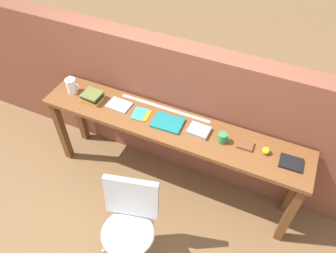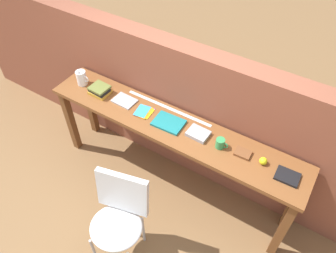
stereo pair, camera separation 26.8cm
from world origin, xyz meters
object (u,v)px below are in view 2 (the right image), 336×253
chair_white_moulded (119,215)px  mug (220,143)px  magazine_cycling (124,101)px  leather_journal_brown (243,153)px  book_repair_rightmost (287,176)px  pitcher_white (82,78)px  pamphlet_pile_colourful (144,112)px  book_stack_leftmost (100,90)px  sports_ball_small (263,161)px  book_open_centre (169,123)px

chair_white_moulded → mug: 1.03m
magazine_cycling → leather_journal_brown: (1.21, -0.00, 0.01)m
mug → book_repair_rightmost: 0.57m
pitcher_white → pamphlet_pile_colourful: size_ratio=1.01×
book_stack_leftmost → sports_ball_small: 1.65m
leather_journal_brown → pitcher_white: bearing=177.7°
pitcher_white → leather_journal_brown: bearing=0.4°
leather_journal_brown → sports_ball_small: bearing=-4.5°
chair_white_moulded → pamphlet_pile_colourful: bearing=109.7°
book_stack_leftmost → magazine_cycling: (0.27, 0.04, -0.03)m
chair_white_moulded → mug: (0.48, 0.82, 0.40)m
pamphlet_pile_colourful → book_open_centre: size_ratio=0.68×
pamphlet_pile_colourful → book_repair_rightmost: size_ratio=1.00×
leather_journal_brown → sports_ball_small: size_ratio=2.06×
pamphlet_pile_colourful → mug: 0.78m
pamphlet_pile_colourful → leather_journal_brown: leather_journal_brown is taller
book_open_centre → leather_journal_brown: bearing=0.1°
chair_white_moulded → book_stack_leftmost: (-0.81, 0.81, 0.39)m
book_open_centre → book_repair_rightmost: 1.08m
mug → leather_journal_brown: (0.19, 0.03, -0.03)m
magazine_cycling → leather_journal_brown: leather_journal_brown is taller
magazine_cycling → sports_ball_small: size_ratio=3.45×
magazine_cycling → leather_journal_brown: size_ratio=1.68×
magazine_cycling → book_open_centre: bearing=-1.0°
chair_white_moulded → pamphlet_pile_colourful: (-0.30, 0.82, 0.36)m
book_stack_leftmost → book_repair_rightmost: 1.86m
chair_white_moulded → magazine_cycling: magazine_cycling is taller
pitcher_white → book_stack_leftmost: 0.25m
pitcher_white → book_open_centre: (1.03, -0.02, -0.07)m
magazine_cycling → book_stack_leftmost: bearing=-170.2°
chair_white_moulded → book_open_centre: bearing=91.9°
leather_journal_brown → sports_ball_small: sports_ball_small is taller
book_repair_rightmost → book_stack_leftmost: bearing=178.0°
book_open_centre → book_repair_rightmost: (1.08, -0.00, -0.00)m
mug → book_stack_leftmost: bearing=-179.8°
pamphlet_pile_colourful → sports_ball_small: (1.14, 0.02, 0.03)m
book_stack_leftmost → mug: (1.29, 0.00, 0.01)m
pitcher_white → book_stack_leftmost: size_ratio=0.97×
chair_white_moulded → book_open_centre: book_open_centre is taller
mug → pamphlet_pile_colourful: bearing=179.4°
book_open_centre → magazine_cycling: bearing=174.5°
pamphlet_pile_colourful → mug: size_ratio=1.65×
mug → pitcher_white: bearing=179.4°
book_stack_leftmost → mug: bearing=0.2°
leather_journal_brown → book_repair_rightmost: 0.38m
magazine_cycling → pamphlet_pile_colourful: bearing=-3.1°
book_stack_leftmost → pamphlet_pile_colourful: size_ratio=1.05×
chair_white_moulded → pamphlet_pile_colourful: same height
leather_journal_brown → book_repair_rightmost: size_ratio=0.72×
book_stack_leftmost → magazine_cycling: bearing=7.6°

